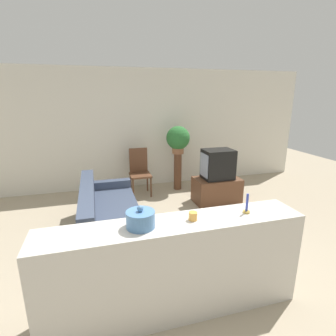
# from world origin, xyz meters

# --- Properties ---
(ground_plane) EXTENTS (14.00, 14.00, 0.00)m
(ground_plane) POSITION_xyz_m (0.00, 0.00, 0.00)
(ground_plane) COLOR tan
(wall_back) EXTENTS (9.00, 0.06, 2.70)m
(wall_back) POSITION_xyz_m (0.00, 3.43, 1.35)
(wall_back) COLOR silver
(wall_back) RESTS_ON ground_plane
(couch) EXTENTS (0.86, 2.02, 0.80)m
(couch) POSITION_xyz_m (-0.54, 1.20, 0.29)
(couch) COLOR #384256
(couch) RESTS_ON ground_plane
(tv_stand) EXTENTS (0.91, 0.55, 0.51)m
(tv_stand) POSITION_xyz_m (1.65, 1.95, 0.25)
(tv_stand) COLOR brown
(tv_stand) RESTS_ON ground_plane
(television) EXTENTS (0.60, 0.44, 0.58)m
(television) POSITION_xyz_m (1.65, 1.95, 0.80)
(television) COLOR black
(television) RESTS_ON tv_stand
(wooden_chair) EXTENTS (0.44, 0.44, 1.01)m
(wooden_chair) POSITION_xyz_m (0.24, 2.85, 0.55)
(wooden_chair) COLOR brown
(wooden_chair) RESTS_ON ground_plane
(plant_stand) EXTENTS (0.18, 0.18, 0.85)m
(plant_stand) POSITION_xyz_m (1.13, 2.91, 0.42)
(plant_stand) COLOR brown
(plant_stand) RESTS_ON ground_plane
(potted_plant) EXTENTS (0.53, 0.53, 0.61)m
(potted_plant) POSITION_xyz_m (1.13, 2.91, 1.18)
(potted_plant) COLOR #8E5B3D
(potted_plant) RESTS_ON plant_stand
(foreground_counter) EXTENTS (2.53, 0.44, 0.98)m
(foreground_counter) POSITION_xyz_m (0.00, -0.49, 0.49)
(foreground_counter) COLOR beige
(foreground_counter) RESTS_ON ground_plane
(decorative_bowl) EXTENTS (0.26, 0.26, 0.21)m
(decorative_bowl) POSITION_xyz_m (-0.32, -0.49, 1.06)
(decorative_bowl) COLOR #4C7AAD
(decorative_bowl) RESTS_ON foreground_counter
(candle_jar) EXTENTS (0.08, 0.08, 0.08)m
(candle_jar) POSITION_xyz_m (0.18, -0.49, 1.02)
(candle_jar) COLOR gold
(candle_jar) RESTS_ON foreground_counter
(candlestick) EXTENTS (0.07, 0.07, 0.20)m
(candlestick) POSITION_xyz_m (0.75, -0.49, 1.04)
(candlestick) COLOR #B7933D
(candlestick) RESTS_ON foreground_counter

